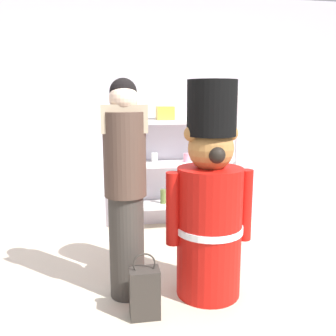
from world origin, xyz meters
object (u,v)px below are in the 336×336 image
at_px(teddy_bear_guard, 210,205).
at_px(shopping_bag, 145,292).
at_px(person_shopper, 125,186).
at_px(merchandise_shelf, 186,158).

distance_m(teddy_bear_guard, shopping_bag, 0.79).
height_order(teddy_bear_guard, person_shopper, person_shopper).
bearing_deg(merchandise_shelf, shopping_bag, -111.17).
bearing_deg(merchandise_shelf, person_shopper, -118.62).
height_order(person_shopper, shopping_bag, person_shopper).
distance_m(person_shopper, shopping_bag, 0.76).
height_order(merchandise_shelf, person_shopper, person_shopper).
relative_size(merchandise_shelf, person_shopper, 0.96).
distance_m(merchandise_shelf, person_shopper, 1.60).
bearing_deg(shopping_bag, teddy_bear_guard, 24.64).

